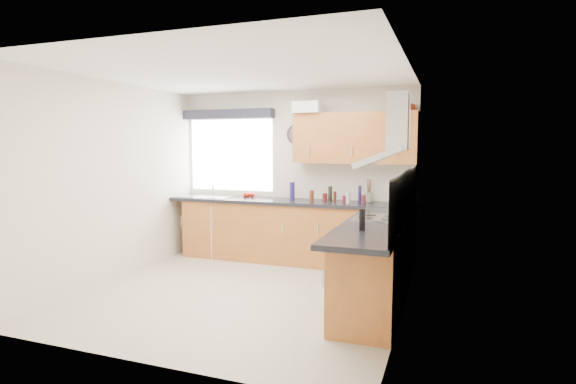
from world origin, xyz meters
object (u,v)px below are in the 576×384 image
at_px(oven, 378,262).
at_px(extractor_hood, 390,139).
at_px(upper_cabinets, 355,138).
at_px(washing_machine, 234,231).

distance_m(oven, extractor_hood, 1.35).
xyz_separation_m(oven, upper_cabinets, (-0.55, 1.32, 1.38)).
relative_size(oven, washing_machine, 1.06).
xyz_separation_m(extractor_hood, washing_machine, (-2.47, 1.22, -1.37)).
bearing_deg(upper_cabinets, oven, -67.46).
height_order(extractor_hood, washing_machine, extractor_hood).
distance_m(oven, upper_cabinets, 1.99).
relative_size(extractor_hood, washing_machine, 0.97).
distance_m(extractor_hood, upper_cabinets, 1.48).
relative_size(oven, upper_cabinets, 0.50).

